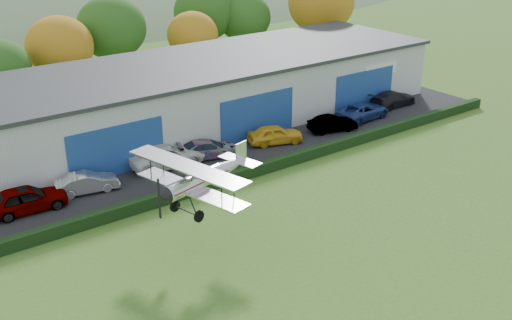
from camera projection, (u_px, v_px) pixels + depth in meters
ground at (442, 289)px, 29.95m from camera, size 300.00×300.00×0.00m
apron at (244, 146)px, 47.08m from camera, size 48.00×9.00×0.05m
hedge at (283, 162)px, 43.39m from camera, size 46.00×0.60×0.80m
hangar at (216, 88)px, 52.28m from camera, size 40.60×12.60×5.30m
tree_belt at (107, 36)px, 58.18m from camera, size 75.70×13.22×10.12m
car_0 at (26, 199)px, 36.95m from camera, size 4.99×2.23×1.67m
car_1 at (87, 183)px, 39.47m from camera, size 4.24×2.12×1.34m
car_2 at (167, 156)px, 43.33m from camera, size 5.74×3.10×1.53m
car_3 at (208, 149)px, 44.81m from camera, size 4.96×3.17×1.34m
car_4 at (275, 134)px, 47.33m from camera, size 4.65×3.06×1.47m
car_5 at (332, 124)px, 49.81m from camera, size 4.29×2.46×1.34m
car_6 at (363, 111)px, 52.63m from camera, size 5.32×2.77×1.43m
car_7 at (393, 99)px, 55.88m from camera, size 4.93×2.07×1.42m
biplane at (201, 177)px, 32.10m from camera, size 6.75×7.67×2.86m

